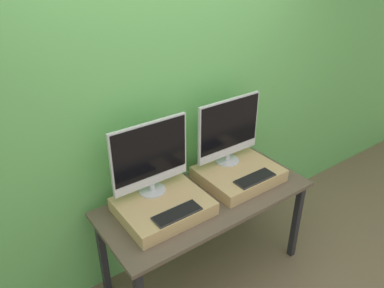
% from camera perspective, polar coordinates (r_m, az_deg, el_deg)
% --- Properties ---
extents(wall_back, '(8.00, 0.04, 2.60)m').
position_cam_1_polar(wall_back, '(2.84, -2.82, 4.62)').
color(wall_back, '#66B75B').
rests_on(wall_back, ground_plane).
extents(workbench, '(1.61, 0.70, 0.78)m').
position_cam_1_polar(workbench, '(2.86, 2.15, -9.44)').
color(workbench, brown).
rests_on(workbench, ground_plane).
extents(wooden_riser_left, '(0.60, 0.50, 0.10)m').
position_cam_1_polar(wooden_riser_left, '(2.65, -4.44, -9.46)').
color(wooden_riser_left, tan).
rests_on(wooden_riser_left, workbench).
extents(monitor_left, '(0.58, 0.19, 0.54)m').
position_cam_1_polar(monitor_left, '(2.56, -6.38, -1.97)').
color(monitor_left, silver).
rests_on(monitor_left, wooden_riser_left).
extents(keyboard_left, '(0.33, 0.12, 0.01)m').
position_cam_1_polar(keyboard_left, '(2.49, -2.28, -10.51)').
color(keyboard_left, '#2D2D2D').
rests_on(keyboard_left, wooden_riser_left).
extents(wooden_riser_right, '(0.60, 0.50, 0.10)m').
position_cam_1_polar(wooden_riser_right, '(3.00, 7.10, -4.55)').
color(wooden_riser_right, tan).
rests_on(wooden_riser_right, workbench).
extents(monitor_right, '(0.58, 0.19, 0.54)m').
position_cam_1_polar(monitor_right, '(2.92, 5.63, 2.14)').
color(monitor_right, silver).
rests_on(monitor_right, wooden_riser_right).
extents(keyboard_right, '(0.33, 0.12, 0.01)m').
position_cam_1_polar(keyboard_right, '(2.86, 9.56, -5.16)').
color(keyboard_right, '#2D2D2D').
rests_on(keyboard_right, wooden_riser_right).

